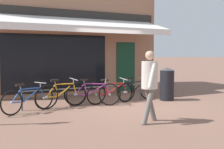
# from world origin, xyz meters

# --- Properties ---
(ground_plane) EXTENTS (160.00, 160.00, 0.00)m
(ground_plane) POSITION_xyz_m (0.00, 0.00, 0.00)
(ground_plane) COLOR brown
(shop_front) EXTENTS (7.44, 4.65, 5.05)m
(shop_front) POSITION_xyz_m (-0.68, 4.41, 2.52)
(shop_front) COLOR #9E7056
(shop_front) RESTS_ON ground_plane
(bike_rack_rail) EXTENTS (4.12, 0.04, 0.57)m
(bike_rack_rail) POSITION_xyz_m (-1.20, 0.60, 0.48)
(bike_rack_rail) COLOR #47494F
(bike_rack_rail) RESTS_ON ground_plane
(bicycle_blue) EXTENTS (1.59, 0.79, 0.81)m
(bicycle_blue) POSITION_xyz_m (-3.08, 0.31, 0.37)
(bicycle_blue) COLOR black
(bicycle_blue) RESTS_ON ground_plane
(bicycle_orange) EXTENTS (1.71, 0.52, 0.88)m
(bicycle_orange) POSITION_xyz_m (-2.06, 0.52, 0.39)
(bicycle_orange) COLOR black
(bicycle_orange) RESTS_ON ground_plane
(bicycle_purple) EXTENTS (1.66, 0.84, 0.85)m
(bicycle_purple) POSITION_xyz_m (-1.12, 0.41, 0.38)
(bicycle_purple) COLOR black
(bicycle_purple) RESTS_ON ground_plane
(bicycle_red) EXTENTS (1.79, 0.52, 0.82)m
(bicycle_red) POSITION_xyz_m (-0.41, 0.46, 0.36)
(bicycle_red) COLOR black
(bicycle_red) RESTS_ON ground_plane
(bicycle_black) EXTENTS (1.71, 0.63, 0.83)m
(bicycle_black) POSITION_xyz_m (0.62, 0.61, 0.36)
(bicycle_black) COLOR black
(bicycle_black) RESTS_ON ground_plane
(pedestrian_adult) EXTENTS (0.59, 0.64, 1.72)m
(pedestrian_adult) POSITION_xyz_m (-0.76, -2.18, 1.03)
(pedestrian_adult) COLOR slate
(pedestrian_adult) RESTS_ON ground_plane
(litter_bin) EXTENTS (0.50, 0.50, 1.14)m
(litter_bin) POSITION_xyz_m (1.60, 0.13, 0.57)
(litter_bin) COLOR black
(litter_bin) RESTS_ON ground_plane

